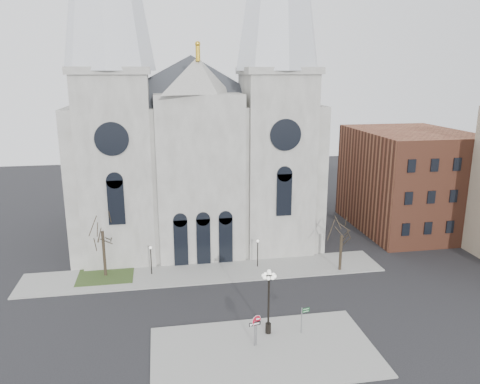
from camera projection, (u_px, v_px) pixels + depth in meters
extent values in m
plane|color=black|center=(219.00, 323.00, 41.91)|extent=(160.00, 160.00, 0.00)
cube|color=gray|center=(264.00, 351.00, 37.63)|extent=(18.00, 10.00, 0.14)
cube|color=gray|center=(206.00, 272.00, 52.39)|extent=(40.00, 6.00, 0.14)
cube|color=#2F431C|center=(106.00, 276.00, 51.49)|extent=(6.00, 5.00, 0.18)
cube|color=gray|center=(194.00, 168.00, 64.46)|extent=(30.00, 24.00, 18.00)
pyramid|color=#2D3035|center=(191.00, 55.00, 60.71)|extent=(33.00, 26.40, 6.00)
cube|color=gray|center=(117.00, 168.00, 54.26)|extent=(8.00, 8.00, 22.00)
cylinder|color=black|center=(112.00, 139.00, 49.40)|extent=(3.60, 0.30, 3.60)
cube|color=gray|center=(276.00, 163.00, 57.45)|extent=(8.00, 8.00, 22.00)
cylinder|color=black|center=(286.00, 135.00, 52.59)|extent=(3.60, 0.30, 3.60)
cube|color=gray|center=(200.00, 179.00, 54.74)|extent=(10.00, 5.00, 19.50)
pyramid|color=gray|center=(198.00, 75.00, 51.80)|extent=(11.00, 5.00, 4.00)
cube|color=brown|center=(408.00, 180.00, 66.19)|extent=(14.00, 18.00, 14.00)
cylinder|color=black|center=(104.00, 254.00, 50.85)|extent=(0.32, 0.32, 5.25)
cylinder|color=black|center=(341.00, 253.00, 52.49)|extent=(0.32, 0.32, 4.20)
cylinder|color=black|center=(151.00, 261.00, 51.46)|extent=(0.12, 0.12, 3.00)
sphere|color=white|center=(150.00, 248.00, 51.06)|extent=(0.32, 0.32, 0.32)
cylinder|color=black|center=(258.00, 254.00, 53.48)|extent=(0.12, 0.12, 3.00)
sphere|color=white|center=(258.00, 241.00, 53.08)|extent=(0.32, 0.32, 0.32)
cylinder|color=slate|center=(256.00, 330.00, 38.08)|extent=(0.10, 0.10, 2.62)
cylinder|color=#AA0B20|center=(256.00, 320.00, 37.85)|extent=(0.91, 0.14, 0.91)
cylinder|color=white|center=(256.00, 320.00, 37.85)|extent=(0.97, 0.13, 0.98)
cube|color=white|center=(256.00, 319.00, 37.82)|extent=(0.50, 0.07, 0.11)
cube|color=white|center=(256.00, 322.00, 37.89)|extent=(0.57, 0.08, 0.11)
cylinder|color=black|center=(269.00, 305.00, 39.50)|extent=(0.18, 0.18, 5.18)
cylinder|color=black|center=(268.00, 328.00, 40.03)|extent=(0.50, 0.50, 0.90)
sphere|color=white|center=(269.00, 272.00, 38.72)|extent=(0.36, 0.36, 0.36)
cylinder|color=slate|center=(255.00, 333.00, 38.00)|extent=(0.10, 0.10, 2.27)
cube|color=black|center=(255.00, 324.00, 37.78)|extent=(0.98, 0.24, 0.32)
cylinder|color=slate|center=(302.00, 320.00, 39.83)|extent=(0.10, 0.10, 2.37)
cube|color=#0C581E|center=(306.00, 309.00, 39.72)|extent=(0.66, 0.17, 0.16)
cube|color=#0C581E|center=(306.00, 311.00, 39.77)|extent=(0.66, 0.17, 0.16)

